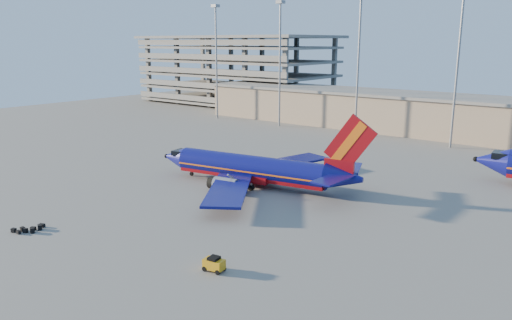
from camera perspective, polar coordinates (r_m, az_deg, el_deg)
name	(u,v)px	position (r m, az deg, el deg)	size (l,w,h in m)	color
ground	(231,188)	(68.79, -2.93, -3.19)	(220.00, 220.00, 0.00)	slate
terminal_building	(446,116)	(113.58, 20.91, 4.76)	(122.00, 16.00, 8.50)	gray
parking_garage	(237,67)	(162.70, -2.15, 10.59)	(62.00, 32.00, 21.40)	slate
light_mast_row	(406,52)	(102.96, 16.73, 11.69)	(101.60, 1.60, 28.65)	gray
aircraft_main	(256,169)	(69.16, -0.02, -1.06)	(32.38, 30.90, 11.03)	navy
baggage_tug	(214,264)	(44.66, -4.82, -11.72)	(1.99, 1.37, 1.33)	orange
luggage_pile	(30,229)	(58.56, -24.41, -7.19)	(2.30, 3.18, 0.55)	black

